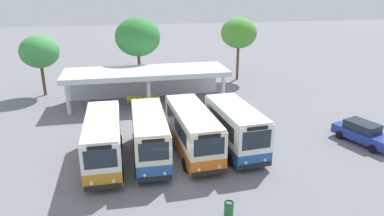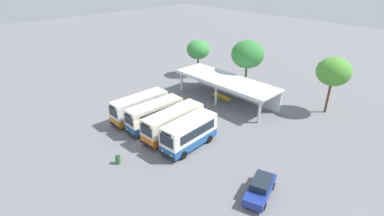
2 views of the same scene
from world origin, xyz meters
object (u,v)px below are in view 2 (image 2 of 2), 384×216
object	(u,v)px
litter_bin_apron	(118,160)
city_bus_middle_cream	(173,122)
parked_car_flank	(260,188)
waiting_chair_end_by_column	(214,94)
waiting_chair_middle_seat	(220,97)
waiting_chair_fourth_seat	(223,98)
waiting_chair_fifth_seat	(225,99)
city_bus_fourth_amber	(189,132)
waiting_chair_second_from_end	(217,95)
city_bus_second_in_row	(155,114)
city_bus_nearest_orange	(140,107)
waiting_chair_far_end_seat	(228,100)

from	to	relation	value
litter_bin_apron	city_bus_middle_cream	bearing A→B (deg)	92.32
parked_car_flank	waiting_chair_end_by_column	xyz separation A→B (m)	(-16.91, 12.58, -0.31)
parked_car_flank	waiting_chair_middle_seat	xyz separation A→B (m)	(-15.79, 12.53, -0.31)
waiting_chair_fourth_seat	waiting_chair_fifth_seat	distance (m)	0.56
waiting_chair_fifth_seat	city_bus_fourth_amber	bearing A→B (deg)	-67.71
city_bus_fourth_amber	waiting_chair_second_from_end	world-z (taller)	city_bus_fourth_amber
waiting_chair_end_by_column	litter_bin_apron	xyz separation A→B (m)	(4.35, -19.17, -0.07)
city_bus_second_in_row	parked_car_flank	world-z (taller)	city_bus_second_in_row
litter_bin_apron	parked_car_flank	bearing A→B (deg)	27.68
city_bus_fourth_amber	parked_car_flank	xyz separation A→B (m)	(9.84, -0.76, -0.99)
parked_car_flank	waiting_chair_fourth_seat	world-z (taller)	parked_car_flank
city_bus_nearest_orange	waiting_chair_second_from_end	distance (m)	12.35
city_bus_middle_cream	waiting_chair_middle_seat	distance (m)	11.91
city_bus_nearest_orange	waiting_chair_second_from_end	bearing A→B (deg)	77.88
parked_car_flank	city_bus_fourth_amber	bearing A→B (deg)	175.61
city_bus_second_in_row	parked_car_flank	bearing A→B (deg)	-2.51
city_bus_second_in_row	waiting_chair_second_from_end	distance (m)	11.98
city_bus_nearest_orange	waiting_chair_far_end_seat	bearing A→B (deg)	67.97
city_bus_middle_cream	city_bus_fourth_amber	xyz separation A→B (m)	(3.03, -0.30, 0.06)
waiting_chair_fourth_seat	waiting_chair_far_end_seat	world-z (taller)	same
waiting_chair_end_by_column	waiting_chair_fifth_seat	bearing A→B (deg)	-1.31
city_bus_middle_cream	waiting_chair_middle_seat	xyz separation A→B (m)	(-2.92, 11.48, -1.24)
city_bus_nearest_orange	city_bus_second_in_row	bearing A→B (deg)	2.17
litter_bin_apron	waiting_chair_second_from_end	bearing A→B (deg)	101.17
city_bus_second_in_row	waiting_chair_fourth_seat	xyz separation A→B (m)	(0.67, 11.90, -1.26)
city_bus_second_in_row	litter_bin_apron	world-z (taller)	city_bus_second_in_row
waiting_chair_fifth_seat	city_bus_nearest_orange	bearing A→B (deg)	-109.64
city_bus_fourth_amber	waiting_chair_far_end_seat	xyz separation A→B (m)	(-4.27, 11.74, -1.30)
city_bus_middle_cream	waiting_chair_far_end_seat	world-z (taller)	city_bus_middle_cream
city_bus_second_in_row	city_bus_fourth_amber	xyz separation A→B (m)	(6.06, 0.06, 0.04)
waiting_chair_end_by_column	waiting_chair_fourth_seat	bearing A→B (deg)	0.67
waiting_chair_fourth_seat	waiting_chair_middle_seat	bearing A→B (deg)	-173.16
city_bus_nearest_orange	waiting_chair_fifth_seat	xyz separation A→B (m)	(4.26, 11.94, -1.25)
waiting_chair_second_from_end	waiting_chair_far_end_seat	size ratio (longest dim) A/B	1.00
city_bus_nearest_orange	city_bus_middle_cream	xyz separation A→B (m)	(6.06, 0.47, -0.01)
city_bus_fourth_amber	waiting_chair_fifth_seat	world-z (taller)	city_bus_fourth_amber
city_bus_nearest_orange	waiting_chair_far_end_seat	world-z (taller)	city_bus_nearest_orange
waiting_chair_fifth_seat	waiting_chair_far_end_seat	bearing A→B (deg)	-2.75
waiting_chair_second_from_end	litter_bin_apron	world-z (taller)	litter_bin_apron
parked_car_flank	waiting_chair_fourth_seat	distance (m)	19.77
city_bus_middle_cream	city_bus_fourth_amber	world-z (taller)	city_bus_fourth_amber
city_bus_second_in_row	waiting_chair_fourth_seat	world-z (taller)	city_bus_second_in_row
city_bus_fourth_amber	waiting_chair_second_from_end	distance (m)	13.57
city_bus_nearest_orange	waiting_chair_end_by_column	distance (m)	12.23
waiting_chair_fourth_seat	litter_bin_apron	size ratio (longest dim) A/B	0.96
waiting_chair_fifth_seat	waiting_chair_far_end_seat	world-z (taller)	same
city_bus_nearest_orange	city_bus_second_in_row	xyz separation A→B (m)	(3.03, 0.11, 0.01)
parked_car_flank	waiting_chair_second_from_end	size ratio (longest dim) A/B	5.59
waiting_chair_far_end_seat	litter_bin_apron	world-z (taller)	litter_bin_apron
parked_car_flank	waiting_chair_fifth_seat	bearing A→B (deg)	139.51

